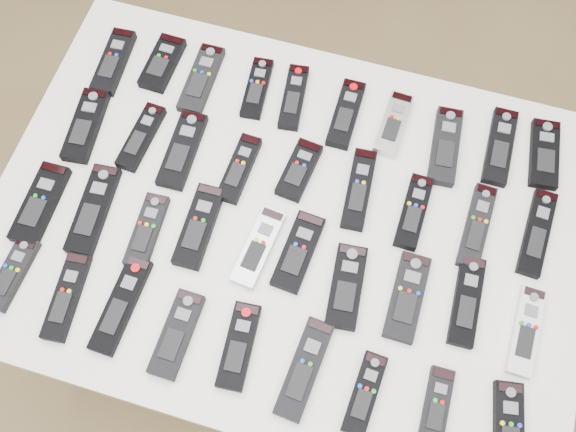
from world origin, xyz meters
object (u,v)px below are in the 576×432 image
(remote_9, at_px, (544,154))
(remote_17, at_px, (477,226))
(table, at_px, (288,230))
(remote_19, at_px, (40,204))
(remote_11, at_px, (141,137))
(remote_37, at_px, (509,430))
(remote_0, at_px, (114,62))
(remote_32, at_px, (177,334))
(remote_6, at_px, (393,124))
(remote_27, at_px, (467,301))
(remote_5, at_px, (346,114))
(remote_10, at_px, (86,126))
(remote_34, at_px, (304,369))
(remote_2, at_px, (201,79))
(remote_30, at_px, (67,297))
(remote_4, at_px, (294,97))
(remote_21, at_px, (147,231))
(remote_25, at_px, (346,287))
(remote_12, at_px, (182,150))
(remote_29, at_px, (12,274))
(remote_36, at_px, (436,406))
(remote_35, at_px, (365,394))
(remote_28, at_px, (526,331))
(remote_13, at_px, (239,169))
(remote_8, at_px, (500,147))
(remote_18, at_px, (537,233))
(remote_22, at_px, (199,226))
(remote_14, at_px, (299,170))
(remote_23, at_px, (258,247))
(remote_16, at_px, (414,212))
(remote_33, at_px, (239,346))
(remote_20, at_px, (93,210))
(remote_7, at_px, (445,146))
(remote_24, at_px, (298,252))
(remote_3, at_px, (257,88))
(remote_1, at_px, (162,63))

(remote_9, xyz_separation_m, remote_17, (-0.11, -0.21, 0.00))
(table, bearing_deg, remote_19, -166.91)
(remote_11, height_order, remote_37, remote_37)
(remote_0, relative_size, remote_32, 1.02)
(remote_6, distance_m, remote_32, 0.65)
(remote_27, bearing_deg, remote_5, 132.33)
(remote_10, height_order, remote_34, remote_10)
(remote_0, relative_size, remote_10, 0.97)
(remote_2, bearing_deg, remote_30, -99.02)
(table, height_order, remote_4, remote_4)
(remote_21, height_order, remote_25, remote_25)
(remote_6, distance_m, remote_12, 0.47)
(remote_4, distance_m, remote_19, 0.60)
(remote_32, bearing_deg, remote_25, 33.90)
(remote_0, distance_m, remote_6, 0.66)
(remote_2, height_order, remote_27, same)
(table, relative_size, remote_6, 7.90)
(remote_12, xyz_separation_m, remote_37, (0.77, -0.38, 0.00))
(table, relative_size, remote_29, 8.07)
(remote_12, relative_size, remote_36, 1.32)
(remote_5, xyz_separation_m, remote_21, (-0.32, -0.39, -0.00))
(remote_12, xyz_separation_m, remote_19, (-0.24, -0.21, 0.00))
(table, relative_size, remote_35, 8.09)
(remote_30, bearing_deg, remote_28, 6.62)
(remote_19, xyz_separation_m, remote_27, (0.90, 0.05, -0.00))
(remote_6, bearing_deg, remote_27, -54.27)
(remote_21, bearing_deg, remote_9, 25.47)
(remote_4, height_order, remote_13, remote_13)
(remote_8, bearing_deg, remote_18, -59.98)
(remote_22, relative_size, remote_32, 1.07)
(remote_14, distance_m, remote_23, 0.20)
(remote_27, bearing_deg, remote_35, -124.72)
(remote_16, xyz_separation_m, remote_33, (-0.26, -0.37, -0.00))
(remote_27, bearing_deg, remote_36, -96.38)
(remote_14, xyz_separation_m, remote_30, (-0.36, -0.40, 0.00))
(remote_20, bearing_deg, remote_7, 23.29)
(remote_7, xyz_separation_m, remote_13, (-0.42, -0.18, 0.00))
(remote_23, bearing_deg, remote_14, 87.06)
(remote_13, bearing_deg, remote_37, -27.39)
(remote_19, height_order, remote_29, remote_19)
(remote_17, bearing_deg, remote_27, -84.30)
(remote_0, xyz_separation_m, remote_10, (0.01, -0.18, 0.00))
(remote_24, bearing_deg, remote_33, -99.84)
(remote_13, relative_size, remote_35, 1.04)
(remote_8, height_order, remote_37, remote_37)
(remote_27, bearing_deg, remote_34, -142.74)
(remote_0, distance_m, remote_36, 1.03)
(remote_11, distance_m, remote_28, 0.90)
(remote_8, relative_size, remote_27, 1.02)
(remote_3, bearing_deg, remote_1, 174.19)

